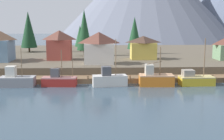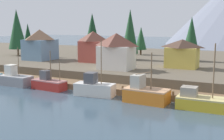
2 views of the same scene
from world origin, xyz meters
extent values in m
cube|color=#384C5B|center=(0.00, 20.00, -0.50)|extent=(400.00, 400.00, 1.00)
cube|color=brown|center=(0.00, 2.00, 0.50)|extent=(80.00, 4.00, 1.00)
cylinder|color=brown|center=(-20.00, 0.20, 0.80)|extent=(0.36, 0.36, 1.60)
cylinder|color=brown|center=(-12.00, 0.20, 0.80)|extent=(0.36, 0.36, 1.60)
cylinder|color=brown|center=(-4.00, 0.20, 0.80)|extent=(0.36, 0.36, 1.60)
cylinder|color=brown|center=(4.00, 0.20, 0.80)|extent=(0.36, 0.36, 1.60)
cylinder|color=brown|center=(12.00, 0.20, 0.80)|extent=(0.36, 0.36, 1.60)
cylinder|color=brown|center=(20.00, 0.20, 0.80)|extent=(0.36, 0.36, 1.60)
cube|color=brown|center=(0.00, 32.00, 1.25)|extent=(400.00, 56.00, 2.50)
cube|color=gray|center=(-16.75, -1.56, 0.82)|extent=(6.29, 2.84, 1.63)
cube|color=#9F9FA2|center=(-16.75, -1.56, 1.73)|extent=(6.29, 2.84, 0.20)
cube|color=silver|center=(-17.86, -1.54, 2.80)|extent=(1.68, 1.69, 1.93)
cylinder|color=brown|center=(-15.88, -1.57, 4.42)|extent=(0.12, 0.12, 5.18)
cylinder|color=brown|center=(-16.50, -1.56, 3.72)|extent=(1.54, 0.11, 0.50)
cube|color=maroon|center=(-9.15, -1.47, 0.73)|extent=(6.40, 2.70, 1.46)
cube|color=#AD6C6A|center=(-9.15, -1.47, 1.56)|extent=(6.40, 2.70, 0.20)
cube|color=#4C4C51|center=(-9.90, -1.42, 2.47)|extent=(1.59, 1.50, 1.62)
cylinder|color=brown|center=(-8.67, -1.50, 4.18)|extent=(0.15, 0.15, 5.04)
cylinder|color=brown|center=(-6.69, -1.64, 3.33)|extent=(0.13, 0.13, 3.34)
cylinder|color=brown|center=(-9.51, -1.44, 3.46)|extent=(2.08, 0.25, 0.57)
cube|color=silver|center=(0.09, -1.71, 0.88)|extent=(6.49, 3.16, 1.77)
cube|color=silver|center=(0.09, -1.71, 1.87)|extent=(6.49, 3.16, 0.20)
cube|color=#4C4C51|center=(-0.56, -1.78, 2.81)|extent=(1.84, 2.08, 1.69)
cylinder|color=brown|center=(1.22, -1.59, 5.29)|extent=(0.14, 0.14, 6.64)
cube|color=#CC6B1E|center=(8.71, -1.83, 0.92)|extent=(6.38, 3.35, 1.85)
cube|color=tan|center=(8.71, -1.83, 1.95)|extent=(6.38, 3.35, 0.20)
cube|color=#B2AD9E|center=(7.36, -1.78, 3.00)|extent=(1.54, 2.50, 1.90)
cylinder|color=brown|center=(9.36, -1.86, 4.64)|extent=(0.18, 0.18, 5.18)
cylinder|color=brown|center=(8.27, -1.81, 4.26)|extent=(2.70, 0.24, 0.66)
cube|color=gold|center=(16.29, -1.70, 0.72)|extent=(6.34, 3.11, 1.44)
cube|color=tan|center=(16.29, -1.70, 1.54)|extent=(6.34, 3.11, 0.20)
cube|color=gray|center=(14.67, -1.75, 2.27)|extent=(2.10, 1.93, 1.25)
cylinder|color=brown|center=(17.65, -1.66, 5.18)|extent=(0.18, 0.18, 7.07)
cube|color=silver|center=(-1.83, 9.84, 4.75)|extent=(6.37, 4.66, 4.49)
pyramid|color=brown|center=(-1.83, 9.84, 8.22)|extent=(6.69, 4.89, 2.46)
cube|color=gold|center=(9.03, 17.45, 4.53)|extent=(6.11, 4.30, 4.06)
pyramid|color=#422D23|center=(9.03, 17.45, 7.37)|extent=(6.42, 4.51, 1.62)
cube|color=#9E4238|center=(-11.34, 17.22, 4.92)|extent=(5.66, 4.43, 4.84)
pyramid|color=brown|center=(-11.34, 17.22, 8.46)|extent=(5.94, 4.65, 2.23)
cylinder|color=#4C3823|center=(-7.57, 37.53, 3.24)|extent=(0.50, 0.50, 1.48)
cone|color=#1E4C28|center=(-7.57, 37.53, 7.23)|extent=(3.31, 3.31, 6.48)
cylinder|color=#4C3823|center=(-22.78, 36.01, 3.18)|extent=(0.50, 0.50, 1.35)
cone|color=#14381E|center=(-22.78, 36.01, 9.19)|extent=(4.82, 4.82, 10.68)
cylinder|color=#4C3823|center=(8.23, 29.43, 3.22)|extent=(0.50, 0.50, 1.44)
cone|color=#194223|center=(8.23, 29.43, 8.44)|extent=(4.01, 4.01, 9.01)
cylinder|color=#4C3823|center=(-5.70, 25.36, 3.28)|extent=(0.50, 0.50, 1.55)
cone|color=#194223|center=(-5.70, 25.36, 9.43)|extent=(4.07, 4.07, 10.75)
camera|label=1|loc=(-1.90, -57.14, 12.01)|focal=49.23mm
camera|label=2|loc=(22.43, -39.68, 11.02)|focal=46.15mm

